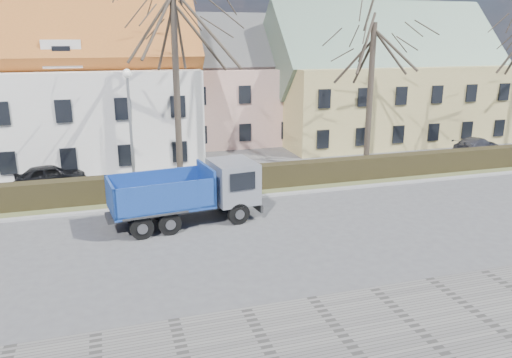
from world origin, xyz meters
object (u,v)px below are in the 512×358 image
object	(u,v)px
parked_car_a	(51,176)
cart_frame	(182,199)
parked_car_b	(476,146)
streetlight	(131,133)
dump_truck	(180,195)

from	to	relation	value
parked_car_a	cart_frame	bearing A→B (deg)	-141.23
cart_frame	parked_car_b	size ratio (longest dim) A/B	0.17
cart_frame	parked_car_a	bearing A→B (deg)	140.88
streetlight	dump_truck	bearing A→B (deg)	-71.29
parked_car_b	streetlight	bearing A→B (deg)	75.64
dump_truck	streetlight	world-z (taller)	streetlight
parked_car_b	cart_frame	bearing A→B (deg)	82.45
parked_car_a	parked_car_b	bearing A→B (deg)	-102.54
streetlight	cart_frame	size ratio (longest dim) A/B	9.10
cart_frame	parked_car_b	xyz separation A→B (m)	(22.05, 5.14, 0.28)
cart_frame	dump_truck	bearing A→B (deg)	-100.02
dump_truck	parked_car_a	xyz separation A→B (m)	(-6.13, 7.93, -0.74)
cart_frame	parked_car_b	bearing A→B (deg)	13.11
dump_truck	cart_frame	distance (m)	2.82
cart_frame	parked_car_a	size ratio (longest dim) A/B	0.19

